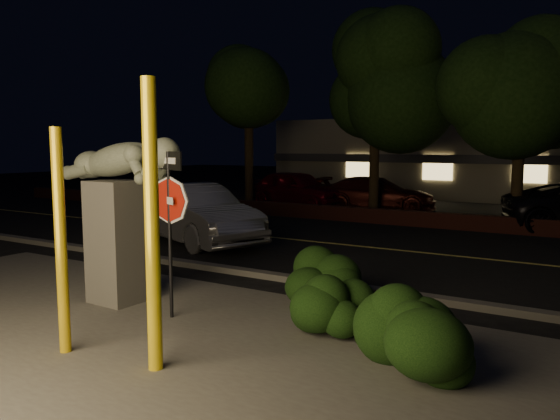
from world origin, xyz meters
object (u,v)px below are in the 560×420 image
object	(u,v)px
parked_car_darkred	(377,194)
parked_car_red	(296,189)
yellow_pole_right	(152,228)
sculpture	(119,202)
yellow_pole_left	(61,242)
silver_sedan	(194,214)
signpost	(169,201)

from	to	relation	value
parked_car_darkred	parked_car_red	bearing A→B (deg)	89.78
yellow_pole_right	parked_car_red	distance (m)	17.13
sculpture	parked_car_red	world-z (taller)	sculpture
parked_car_red	yellow_pole_left	bearing A→B (deg)	-149.61
silver_sedan	parked_car_red	bearing A→B (deg)	33.18
silver_sedan	signpost	bearing A→B (deg)	-121.49
silver_sedan	parked_car_darkred	distance (m)	9.73
yellow_pole_right	parked_car_darkred	xyz separation A→B (m)	(-3.71, 16.34, -0.99)
yellow_pole_right	parked_car_red	bearing A→B (deg)	114.25
signpost	parked_car_red	world-z (taller)	signpost
yellow_pole_right	parked_car_darkred	world-z (taller)	yellow_pole_right
yellow_pole_right	yellow_pole_left	bearing A→B (deg)	-171.66
signpost	parked_car_red	distance (m)	15.28
parked_car_red	parked_car_darkred	size ratio (longest dim) A/B	0.99
silver_sedan	yellow_pole_right	bearing A→B (deg)	-121.54
parked_car_red	parked_car_darkred	bearing A→B (deg)	-66.87
signpost	silver_sedan	bearing A→B (deg)	151.26
signpost	sculpture	size ratio (longest dim) A/B	0.92
silver_sedan	sculpture	bearing A→B (deg)	-130.59
yellow_pole_left	yellow_pole_right	xyz separation A→B (m)	(1.35, 0.20, 0.26)
silver_sedan	parked_car_red	distance (m)	9.09
yellow_pole_right	signpost	size ratio (longest dim) A/B	1.33
silver_sedan	parked_car_red	size ratio (longest dim) A/B	1.03
signpost	parked_car_darkred	size ratio (longest dim) A/B	0.54
parked_car_red	yellow_pole_right	bearing A→B (deg)	-145.14
signpost	sculpture	bearing A→B (deg)	-165.78
yellow_pole_right	sculpture	distance (m)	3.01
yellow_pole_right	parked_car_darkred	distance (m)	16.78
sculpture	parked_car_darkred	distance (m)	14.67
yellow_pole_left	yellow_pole_right	distance (m)	1.39
yellow_pole_left	yellow_pole_right	bearing A→B (deg)	8.34
yellow_pole_right	parked_car_darkred	size ratio (longest dim) A/B	0.71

